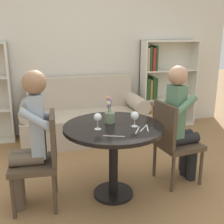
# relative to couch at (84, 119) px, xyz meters

# --- Properties ---
(ground_plane) EXTENTS (16.00, 16.00, 0.00)m
(ground_plane) POSITION_rel_couch_xyz_m (0.00, -1.63, -0.31)
(ground_plane) COLOR olive
(back_wall) EXTENTS (5.20, 0.05, 2.70)m
(back_wall) POSITION_rel_couch_xyz_m (0.00, 0.42, 1.04)
(back_wall) COLOR beige
(back_wall) RESTS_ON ground_plane
(round_table) EXTENTS (0.95, 0.95, 0.74)m
(round_table) POSITION_rel_couch_xyz_m (0.00, -1.63, 0.29)
(round_table) COLOR black
(round_table) RESTS_ON ground_plane
(couch) EXTENTS (1.85, 0.80, 0.92)m
(couch) POSITION_rel_couch_xyz_m (0.00, 0.00, 0.00)
(couch) COLOR #B7A893
(couch) RESTS_ON ground_plane
(bookshelf_right) EXTENTS (0.95, 0.28, 1.45)m
(bookshelf_right) POSITION_rel_couch_xyz_m (1.38, 0.27, 0.40)
(bookshelf_right) COLOR silver
(bookshelf_right) RESTS_ON ground_plane
(chair_left) EXTENTS (0.46, 0.46, 0.90)m
(chair_left) POSITION_rel_couch_xyz_m (-0.68, -1.60, 0.18)
(chair_left) COLOR #473828
(chair_left) RESTS_ON ground_plane
(chair_right) EXTENTS (0.47, 0.47, 0.90)m
(chair_right) POSITION_rel_couch_xyz_m (0.68, -1.55, 0.18)
(chair_right) COLOR #473828
(chair_right) RESTS_ON ground_plane
(person_left) EXTENTS (0.44, 0.36, 1.29)m
(person_left) POSITION_rel_couch_xyz_m (-0.77, -1.59, 0.38)
(person_left) COLOR brown
(person_left) RESTS_ON ground_plane
(person_right) EXTENTS (0.44, 0.37, 1.27)m
(person_right) POSITION_rel_couch_xyz_m (0.77, -1.53, 0.36)
(person_right) COLOR black
(person_right) RESTS_ON ground_plane
(wine_glass_left) EXTENTS (0.07, 0.07, 0.15)m
(wine_glass_left) POSITION_rel_couch_xyz_m (-0.16, -1.68, 0.54)
(wine_glass_left) COLOR white
(wine_glass_left) RESTS_ON round_table
(wine_glass_right) EXTENTS (0.08, 0.08, 0.15)m
(wine_glass_right) POSITION_rel_couch_xyz_m (0.18, -1.70, 0.53)
(wine_glass_right) COLOR white
(wine_glass_right) RESTS_ON round_table
(flower_vase) EXTENTS (0.10, 0.10, 0.26)m
(flower_vase) POSITION_rel_couch_xyz_m (-0.01, -1.52, 0.51)
(flower_vase) COLOR gray
(flower_vase) RESTS_ON round_table
(knife_left_setting) EXTENTS (0.13, 0.15, 0.00)m
(knife_left_setting) POSITION_rel_couch_xyz_m (0.24, -1.77, 0.43)
(knife_left_setting) COLOR silver
(knife_left_setting) RESTS_ON round_table
(fork_left_setting) EXTENTS (0.18, 0.08, 0.00)m
(fork_left_setting) POSITION_rel_couch_xyz_m (-0.07, -1.89, 0.43)
(fork_left_setting) COLOR silver
(fork_left_setting) RESTS_ON round_table
(knife_right_setting) EXTENTS (0.07, 0.18, 0.00)m
(knife_right_setting) POSITION_rel_couch_xyz_m (0.28, -1.77, 0.43)
(knife_right_setting) COLOR silver
(knife_right_setting) RESTS_ON round_table
(fork_right_setting) EXTENTS (0.11, 0.17, 0.00)m
(fork_right_setting) POSITION_rel_couch_xyz_m (0.17, -1.81, 0.43)
(fork_right_setting) COLOR silver
(fork_right_setting) RESTS_ON round_table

